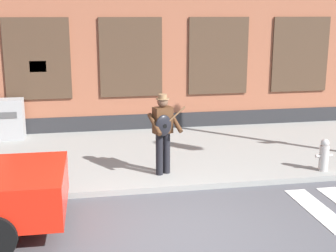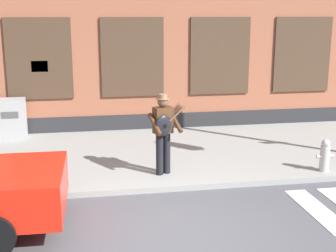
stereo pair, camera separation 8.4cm
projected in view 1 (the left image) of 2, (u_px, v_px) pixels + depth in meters
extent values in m
plane|color=#4C4C51|center=(176.00, 234.00, 7.39)|extent=(160.00, 160.00, 0.00)
cube|color=gray|center=(143.00, 155.00, 11.31)|extent=(28.00, 4.72, 0.12)
cube|color=#28282B|center=(132.00, 124.00, 13.50)|extent=(28.00, 0.04, 0.55)
cube|color=#473323|center=(37.00, 59.00, 12.59)|extent=(1.75, 0.06, 2.20)
cube|color=black|center=(37.00, 59.00, 12.59)|extent=(1.63, 0.03, 2.08)
cube|color=#473323|center=(131.00, 57.00, 13.04)|extent=(1.75, 0.06, 2.20)
cube|color=black|center=(131.00, 57.00, 13.03)|extent=(1.63, 0.03, 2.08)
cube|color=#473323|center=(218.00, 56.00, 13.48)|extent=(1.75, 0.06, 2.20)
cube|color=black|center=(219.00, 56.00, 13.47)|extent=(1.63, 0.03, 2.08)
cube|color=#473323|center=(300.00, 55.00, 13.92)|extent=(1.75, 0.06, 2.20)
cube|color=black|center=(300.00, 55.00, 13.91)|extent=(1.63, 0.03, 2.08)
cube|color=yellow|center=(38.00, 66.00, 12.62)|extent=(0.44, 0.02, 0.30)
cube|color=silver|center=(318.00, 210.00, 8.29)|extent=(0.42, 1.90, 0.01)
cube|color=silver|center=(65.00, 172.00, 8.04)|extent=(0.06, 0.24, 0.12)
cube|color=silver|center=(61.00, 197.00, 6.95)|extent=(0.06, 0.24, 0.12)
cylinder|color=black|center=(13.00, 191.00, 8.28)|extent=(0.66, 0.25, 0.66)
cylinder|color=black|center=(167.00, 153.00, 9.77)|extent=(0.15, 0.15, 0.88)
cylinder|color=black|center=(159.00, 154.00, 9.66)|extent=(0.15, 0.15, 0.88)
cube|color=#4C2D19|center=(163.00, 120.00, 9.56)|extent=(0.43, 0.33, 0.54)
sphere|color=brown|center=(163.00, 102.00, 9.47)|extent=(0.22, 0.22, 0.22)
cylinder|color=olive|center=(163.00, 99.00, 9.45)|extent=(0.28, 0.28, 0.02)
cylinder|color=olive|center=(163.00, 96.00, 9.44)|extent=(0.18, 0.18, 0.09)
cylinder|color=#4C2D19|center=(175.00, 122.00, 9.59)|extent=(0.25, 0.51, 0.39)
cylinder|color=#4C2D19|center=(155.00, 124.00, 9.37)|extent=(0.25, 0.51, 0.39)
ellipsoid|color=black|center=(163.00, 126.00, 9.38)|extent=(0.38, 0.23, 0.44)
cylinder|color=black|center=(165.00, 126.00, 9.33)|extent=(0.09, 0.04, 0.09)
cylinder|color=brown|center=(175.00, 116.00, 9.45)|extent=(0.46, 0.19, 0.34)
cube|color=#9E9E9E|center=(10.00, 119.00, 12.42)|extent=(0.71, 0.51, 1.07)
cube|color=#4C4C4C|center=(8.00, 115.00, 12.13)|extent=(0.42, 0.02, 0.16)
cylinder|color=#B2ADA8|center=(324.00, 158.00, 9.95)|extent=(0.20, 0.20, 0.55)
sphere|color=#B2ADA8|center=(325.00, 143.00, 9.87)|extent=(0.18, 0.18, 0.18)
cylinder|color=#B2ADA8|center=(318.00, 156.00, 9.91)|extent=(0.10, 0.07, 0.07)
cylinder|color=#B2ADA8|center=(330.00, 155.00, 9.96)|extent=(0.10, 0.07, 0.07)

